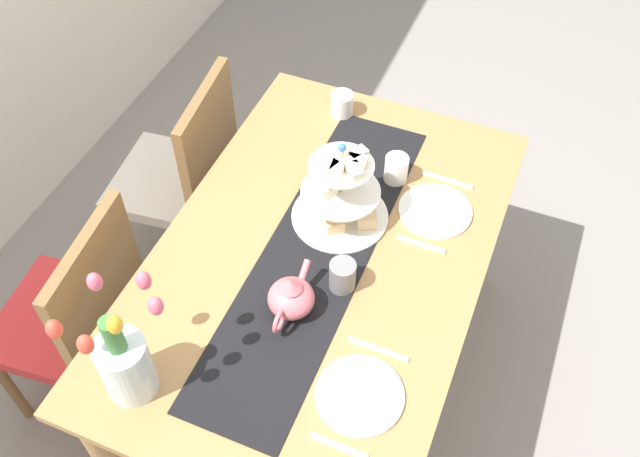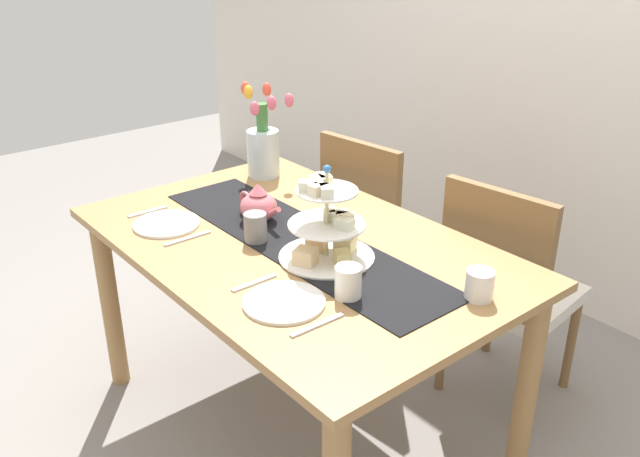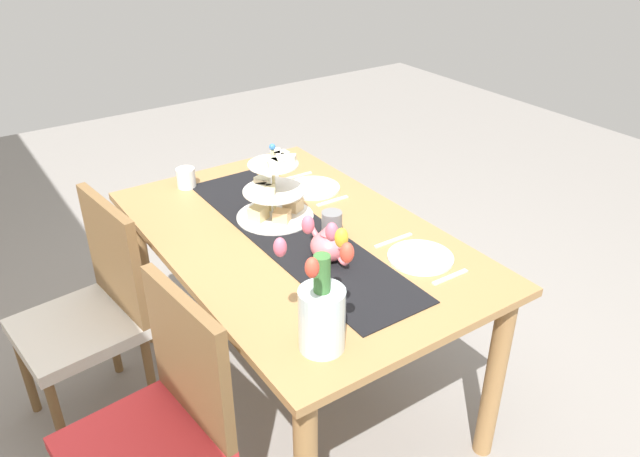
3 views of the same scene
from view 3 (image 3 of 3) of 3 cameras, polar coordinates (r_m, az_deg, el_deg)
The scene contains 17 objects.
ground_plane at distance 2.75m, azimuth -1.86°, elevation -14.50°, with size 8.00×8.00×0.00m, color gray.
dining_table at distance 2.35m, azimuth -2.12°, elevation -2.93°, with size 1.49×0.94×0.76m.
chair_left at distance 1.98m, azimuth -14.58°, elevation -16.98°, with size 0.46×0.46×0.91m.
chair_right at distance 2.50m, azimuth -20.36°, elevation -6.83°, with size 0.47×0.47×0.91m.
table_runner at distance 2.28m, azimuth -2.40°, elevation -0.59°, with size 1.23×0.30×0.00m, color black.
tiered_cake_stand at distance 2.36m, azimuth -4.29°, elevation 3.18°, with size 0.30×0.30×0.30m.
teapot at distance 2.11m, azimuth 0.86°, elevation -1.51°, with size 0.24×0.13×0.14m.
tulip_vase at distance 1.69m, azimuth 0.15°, elevation -7.44°, with size 0.24×0.20×0.38m.
cream_jug at distance 2.70m, azimuth -12.30°, elevation 4.61°, with size 0.08×0.08×0.09m, color white.
dinner_plate_left at distance 2.17m, azimuth 9.29°, elevation -2.65°, with size 0.23×0.23×0.01m, color white.
fork_left at distance 2.09m, azimuth 11.96°, elevation -4.42°, with size 0.02×0.15×0.01m, color silver.
knife_left at distance 2.26m, azimuth 6.82°, elevation -1.10°, with size 0.01×0.17×0.01m, color silver.
dinner_plate_right at distance 2.63m, azimuth -0.66°, elevation 3.78°, with size 0.23×0.23×0.01m, color white.
fork_right at distance 2.53m, azimuth 1.16°, elevation 2.57°, with size 0.02×0.15×0.01m, color silver.
knife_right at distance 2.75m, azimuth -2.34°, elevation 4.82°, with size 0.01×0.17×0.01m, color silver.
mug_grey at distance 2.25m, azimuth 1.10°, elevation 0.44°, with size 0.08×0.08×0.10m, color slate.
mug_white_text at distance 2.61m, azimuth -4.65°, elevation 4.44°, with size 0.08×0.08×0.10m, color white.
Camera 3 is at (-1.69, 1.04, 1.90)m, focal length 34.54 mm.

